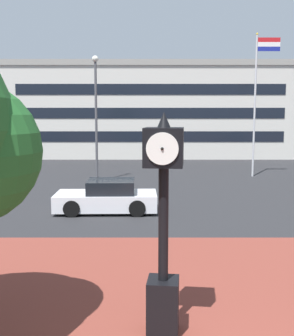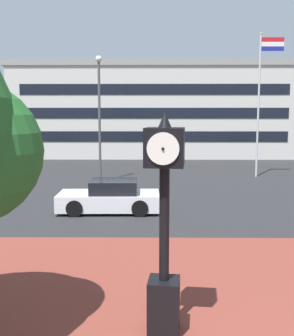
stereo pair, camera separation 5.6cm
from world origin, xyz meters
The scene contains 5 objects.
street_clock centered at (-0.37, 2.97, 1.95)m, with size 0.72×0.77×3.90m.
car_street_far centered at (-2.24, 12.11, 0.57)m, with size 4.04×1.96×1.28m.
flagpole_primary centered at (6.11, 21.53, 5.03)m, with size 1.48×0.14×8.75m.
civic_building centered at (-0.35, 37.02, 4.25)m, with size 25.91×11.96×8.48m.
street_lamp_post centered at (-3.56, 19.57, 4.32)m, with size 0.36×0.36×7.14m.
Camera 2 is at (-0.60, -3.87, 3.85)m, focal length 43.65 mm.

